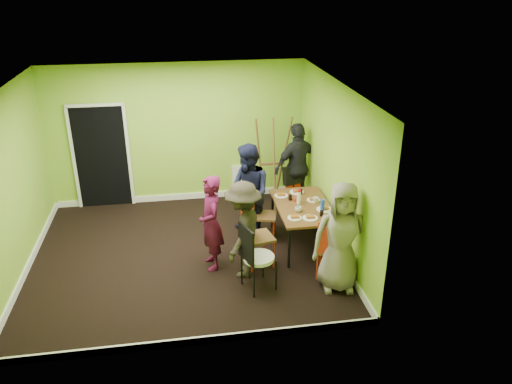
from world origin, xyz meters
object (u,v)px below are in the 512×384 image
person_front_end (341,237)px  dining_table (303,208)px  chair_back_end (294,180)px  blue_bottle (323,205)px  thermos (299,198)px  person_back_end (298,167)px  chair_bentwood (254,254)px  orange_bottle (295,200)px  easel (272,162)px  chair_left_far (260,210)px  person_standing (211,223)px  chair_left_near (253,233)px  chair_front_end (331,246)px  person_left_near (243,230)px  person_left_far (249,193)px

person_front_end → dining_table: bearing=108.3°
chair_back_end → blue_bottle: bearing=74.1°
thermos → person_back_end: 1.41m
chair_bentwood → person_front_end: person_front_end is taller
orange_bottle → person_back_end: size_ratio=0.04×
easel → chair_left_far: bearing=-109.2°
chair_back_end → person_front_end: 2.66m
easel → person_front_end: size_ratio=1.09×
person_standing → chair_bentwood: bearing=29.8°
dining_table → chair_back_end: 1.35m
chair_left_near → person_standing: 0.68m
chair_front_end → person_back_end: (0.09, 2.52, 0.31)m
blue_bottle → person_standing: size_ratio=0.13×
blue_bottle → person_back_end: bearing=90.1°
chair_front_end → orange_bottle: bearing=127.4°
dining_table → chair_back_end: chair_back_end is taller
chair_back_end → person_back_end: bearing=-150.8°
chair_back_end → orange_bottle: chair_back_end is taller
person_standing → person_left_near: person_standing is taller
dining_table → orange_bottle: orange_bottle is taller
person_standing → person_left_near: (0.46, -0.30, -0.00)m
dining_table → thermos: 0.19m
chair_left_near → blue_bottle: size_ratio=5.23×
chair_front_end → person_front_end: bearing=-51.9°
person_left_near → person_left_far: bearing=-168.3°
person_left_near → person_back_end: (1.37, 2.19, 0.10)m
easel → orange_bottle: bearing=-86.5°
chair_front_end → chair_bentwood: size_ratio=0.93×
chair_front_end → orange_bottle: size_ratio=12.82×
chair_front_end → dining_table: bearing=123.3°
orange_bottle → person_back_end: person_back_end is taller
thermos → orange_bottle: thermos is taller
chair_back_end → dining_table: bearing=64.1°
chair_left_far → chair_left_near: 0.90m
person_left_near → easel: bearing=-176.5°
chair_front_end → blue_bottle: size_ratio=4.93×
chair_left_near → blue_bottle: (1.19, 0.27, 0.26)m
person_left_far → thermos: bearing=48.0°
dining_table → person_front_end: bearing=-80.5°
chair_front_end → person_left_near: bearing=-169.9°
blue_bottle → person_left_near: bearing=-160.8°
chair_left_far → person_back_end: person_back_end is taller
chair_front_end → person_left_far: person_left_far is taller
chair_left_far → chair_front_end: (0.84, -1.40, 0.02)m
thermos → person_standing: bearing=-161.2°
chair_left_far → person_left_far: person_left_far is taller
chair_back_end → person_left_near: bearing=38.9°
orange_bottle → person_left_far: bearing=159.8°
chair_front_end → person_standing: 1.87m
person_standing → person_back_end: size_ratio=0.89×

